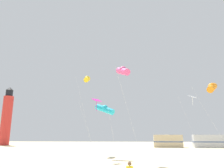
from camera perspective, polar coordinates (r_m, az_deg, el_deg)
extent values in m
sphere|color=brown|center=(11.84, 4.60, -20.04)|extent=(0.20, 0.20, 0.20)
cylinder|color=silver|center=(20.67, 4.38, -7.69)|extent=(2.40, 1.14, 9.02)
cylinder|color=#E54C8C|center=(22.76, 2.86, 3.34)|extent=(1.70, 2.56, 1.48)
sphere|color=#E54C8C|center=(22.81, 2.86, 3.70)|extent=(0.76, 0.76, 0.76)
cylinder|color=silver|center=(30.52, -7.16, -7.88)|extent=(2.92, 0.28, 10.76)
cylinder|color=yellow|center=(32.90, -6.54, 1.22)|extent=(0.92, 2.55, 1.48)
sphere|color=yellow|center=(32.93, -6.53, 1.48)|extent=(0.76, 0.76, 0.76)
cylinder|color=silver|center=(29.27, 19.63, -10.11)|extent=(1.97, 1.75, 7.56)
cube|color=white|center=(30.83, 20.24, -3.11)|extent=(1.22, 1.22, 0.40)
cylinder|color=white|center=(30.73, 20.34, -4.30)|extent=(0.04, 0.04, 1.10)
cylinder|color=silver|center=(22.54, -6.54, -11.62)|extent=(2.47, 1.44, 6.28)
cube|color=#D826A5|center=(23.90, -4.02, -4.21)|extent=(1.22, 1.22, 0.40)
cylinder|color=#D826A5|center=(23.81, -4.05, -5.76)|extent=(0.04, 0.04, 1.10)
cylinder|color=silver|center=(23.39, 24.81, -9.10)|extent=(2.93, 1.64, 7.46)
cylinder|color=orange|center=(25.50, 24.69, -0.90)|extent=(1.82, 2.52, 1.48)
sphere|color=orange|center=(25.53, 24.66, -0.57)|extent=(0.76, 0.76, 0.76)
cylinder|color=silver|center=(25.50, 0.15, -12.72)|extent=(0.88, 1.96, 5.57)
cylinder|color=#1EB2D1|center=(26.24, -1.88, -6.65)|extent=(2.56, 1.65, 1.48)
sphere|color=#1EB2D1|center=(26.25, -1.88, -6.32)|extent=(0.76, 0.76, 0.76)
cylinder|color=red|center=(70.75, -25.91, -8.51)|extent=(2.80, 2.80, 14.00)
cylinder|color=black|center=(71.70, -25.27, -2.23)|extent=(2.00, 2.00, 1.80)
cone|color=black|center=(71.95, -25.15, -1.14)|extent=(2.20, 2.20, 1.00)
cube|color=#C6B28C|center=(52.98, 14.41, -14.25)|extent=(6.49, 2.57, 2.80)
cube|color=#4C608C|center=(52.99, 14.42, -14.40)|extent=(6.53, 2.61, 0.24)
cube|color=#B7BABF|center=(54.76, 23.80, -13.51)|extent=(6.47, 2.51, 2.80)
cube|color=#4C608C|center=(54.76, 23.81, -13.66)|extent=(6.51, 2.55, 0.24)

